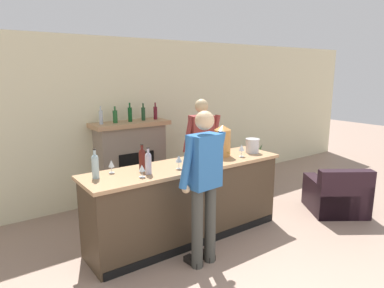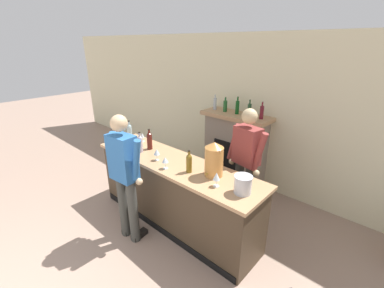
{
  "view_description": "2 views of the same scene",
  "coord_description": "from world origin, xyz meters",
  "px_view_note": "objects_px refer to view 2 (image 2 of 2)",
  "views": [
    {
      "loc": [
        -2.54,
        -0.92,
        2.2
      ],
      "look_at": [
        0.13,
        2.8,
        1.23
      ],
      "focal_mm": 32.0,
      "sensor_mm": 36.0,
      "label": 1
    },
    {
      "loc": [
        2.28,
        0.36,
        2.58
      ],
      "look_at": [
        0.13,
        2.73,
        1.31
      ],
      "focal_mm": 24.0,
      "sensor_mm": 36.0,
      "label": 2
    }
  ],
  "objects_px": {
    "wine_glass_front_left": "(165,160)",
    "wine_glass_by_dispenser": "(132,145)",
    "fireplace_stone": "(235,149)",
    "wine_glass_near_bucket": "(216,177)",
    "wine_bottle_chardonnay_pale": "(149,140)",
    "wine_bottle_riesling_slim": "(130,131)",
    "person_bartender": "(245,164)",
    "wine_glass_mid_counter": "(157,152)",
    "wine_bottle_merlot_tall": "(140,143)",
    "person_customer": "(125,175)",
    "wine_glass_front_right": "(142,136)",
    "ice_bucket_steel": "(243,184)",
    "copper_dispenser": "(214,159)",
    "wine_bottle_cabernet_heavy": "(189,162)"
  },
  "relations": [
    {
      "from": "person_bartender",
      "to": "wine_glass_front_right",
      "type": "bearing_deg",
      "value": -164.1
    },
    {
      "from": "wine_bottle_riesling_slim",
      "to": "wine_glass_front_left",
      "type": "height_order",
      "value": "wine_bottle_riesling_slim"
    },
    {
      "from": "wine_glass_by_dispenser",
      "to": "fireplace_stone",
      "type": "bearing_deg",
      "value": 68.3
    },
    {
      "from": "person_customer",
      "to": "copper_dispenser",
      "type": "height_order",
      "value": "person_customer"
    },
    {
      "from": "wine_glass_mid_counter",
      "to": "copper_dispenser",
      "type": "bearing_deg",
      "value": 12.4
    },
    {
      "from": "person_bartender",
      "to": "ice_bucket_steel",
      "type": "bearing_deg",
      "value": -61.25
    },
    {
      "from": "wine_bottle_riesling_slim",
      "to": "wine_glass_front_right",
      "type": "relative_size",
      "value": 2.19
    },
    {
      "from": "wine_bottle_merlot_tall",
      "to": "wine_bottle_chardonnay_pale",
      "type": "distance_m",
      "value": 0.17
    },
    {
      "from": "wine_glass_mid_counter",
      "to": "wine_glass_front_right",
      "type": "xyz_separation_m",
      "value": [
        -0.74,
        0.32,
        -0.02
      ]
    },
    {
      "from": "copper_dispenser",
      "to": "wine_glass_front_right",
      "type": "distance_m",
      "value": 1.62
    },
    {
      "from": "wine_bottle_chardonnay_pale",
      "to": "wine_bottle_riesling_slim",
      "type": "xyz_separation_m",
      "value": [
        -0.57,
        0.03,
        0.0
      ]
    },
    {
      "from": "person_customer",
      "to": "wine_glass_front_right",
      "type": "height_order",
      "value": "person_customer"
    },
    {
      "from": "wine_bottle_chardonnay_pale",
      "to": "wine_bottle_riesling_slim",
      "type": "bearing_deg",
      "value": 176.82
    },
    {
      "from": "person_bartender",
      "to": "wine_glass_front_left",
      "type": "bearing_deg",
      "value": -127.09
    },
    {
      "from": "person_bartender",
      "to": "wine_bottle_chardonnay_pale",
      "type": "height_order",
      "value": "person_bartender"
    },
    {
      "from": "person_customer",
      "to": "wine_bottle_chardonnay_pale",
      "type": "relative_size",
      "value": 5.48
    },
    {
      "from": "person_bartender",
      "to": "person_customer",
      "type": "bearing_deg",
      "value": -126.27
    },
    {
      "from": "copper_dispenser",
      "to": "wine_glass_mid_counter",
      "type": "height_order",
      "value": "copper_dispenser"
    },
    {
      "from": "person_bartender",
      "to": "wine_bottle_merlot_tall",
      "type": "xyz_separation_m",
      "value": [
        -1.37,
        -0.78,
        0.17
      ]
    },
    {
      "from": "wine_glass_mid_counter",
      "to": "fireplace_stone",
      "type": "bearing_deg",
      "value": 84.06
    },
    {
      "from": "person_bartender",
      "to": "wine_bottle_merlot_tall",
      "type": "height_order",
      "value": "person_bartender"
    },
    {
      "from": "wine_glass_near_bucket",
      "to": "copper_dispenser",
      "type": "bearing_deg",
      "value": 134.48
    },
    {
      "from": "ice_bucket_steel",
      "to": "wine_bottle_riesling_slim",
      "type": "height_order",
      "value": "wine_bottle_riesling_slim"
    },
    {
      "from": "person_bartender",
      "to": "wine_bottle_chardonnay_pale",
      "type": "xyz_separation_m",
      "value": [
        -1.36,
        -0.61,
        0.18
      ]
    },
    {
      "from": "wine_glass_near_bucket",
      "to": "person_bartender",
      "type": "bearing_deg",
      "value": 96.72
    },
    {
      "from": "copper_dispenser",
      "to": "wine_bottle_riesling_slim",
      "type": "height_order",
      "value": "copper_dispenser"
    },
    {
      "from": "wine_glass_near_bucket",
      "to": "wine_glass_by_dispenser",
      "type": "height_order",
      "value": "wine_glass_near_bucket"
    },
    {
      "from": "fireplace_stone",
      "to": "wine_bottle_cabernet_heavy",
      "type": "relative_size",
      "value": 5.64
    },
    {
      "from": "wine_bottle_merlot_tall",
      "to": "wine_bottle_riesling_slim",
      "type": "relative_size",
      "value": 0.94
    },
    {
      "from": "wine_glass_near_bucket",
      "to": "wine_glass_mid_counter",
      "type": "bearing_deg",
      "value": 179.84
    },
    {
      "from": "wine_bottle_riesling_slim",
      "to": "wine_glass_mid_counter",
      "type": "height_order",
      "value": "wine_bottle_riesling_slim"
    },
    {
      "from": "person_customer",
      "to": "wine_glass_front_right",
      "type": "distance_m",
      "value": 1.12
    },
    {
      "from": "wine_bottle_riesling_slim",
      "to": "ice_bucket_steel",
      "type": "bearing_deg",
      "value": -3.57
    },
    {
      "from": "wine_bottle_chardonnay_pale",
      "to": "wine_bottle_riesling_slim",
      "type": "relative_size",
      "value": 0.97
    },
    {
      "from": "fireplace_stone",
      "to": "wine_glass_near_bucket",
      "type": "bearing_deg",
      "value": -63.39
    },
    {
      "from": "wine_glass_front_left",
      "to": "wine_glass_by_dispenser",
      "type": "height_order",
      "value": "wine_glass_front_left"
    },
    {
      "from": "ice_bucket_steel",
      "to": "wine_bottle_merlot_tall",
      "type": "height_order",
      "value": "wine_bottle_merlot_tall"
    },
    {
      "from": "wine_glass_front_left",
      "to": "wine_glass_by_dispenser",
      "type": "xyz_separation_m",
      "value": [
        -0.81,
        0.05,
        -0.02
      ]
    },
    {
      "from": "ice_bucket_steel",
      "to": "wine_bottle_merlot_tall",
      "type": "relative_size",
      "value": 0.65
    },
    {
      "from": "wine_bottle_merlot_tall",
      "to": "wine_glass_mid_counter",
      "type": "relative_size",
      "value": 1.87
    },
    {
      "from": "fireplace_stone",
      "to": "wine_glass_front_left",
      "type": "relative_size",
      "value": 10.32
    },
    {
      "from": "wine_bottle_merlot_tall",
      "to": "wine_bottle_cabernet_heavy",
      "type": "xyz_separation_m",
      "value": [
        0.99,
        0.02,
        -0.01
      ]
    },
    {
      "from": "wine_bottle_cabernet_heavy",
      "to": "wine_bottle_riesling_slim",
      "type": "xyz_separation_m",
      "value": [
        -1.55,
        0.18,
        0.02
      ]
    },
    {
      "from": "wine_glass_near_bucket",
      "to": "wine_glass_by_dispenser",
      "type": "bearing_deg",
      "value": -178.58
    },
    {
      "from": "wine_bottle_chardonnay_pale",
      "to": "wine_bottle_riesling_slim",
      "type": "distance_m",
      "value": 0.57
    },
    {
      "from": "wine_glass_front_right",
      "to": "wine_glass_by_dispenser",
      "type": "bearing_deg",
      "value": -59.22
    },
    {
      "from": "wine_bottle_merlot_tall",
      "to": "wine_glass_front_left",
      "type": "bearing_deg",
      "value": -9.7
    },
    {
      "from": "person_customer",
      "to": "wine_glass_mid_counter",
      "type": "relative_size",
      "value": 10.48
    },
    {
      "from": "person_bartender",
      "to": "copper_dispenser",
      "type": "relative_size",
      "value": 4.01
    },
    {
      "from": "wine_bottle_chardonnay_pale",
      "to": "wine_bottle_merlot_tall",
      "type": "bearing_deg",
      "value": -93.82
    }
  ]
}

